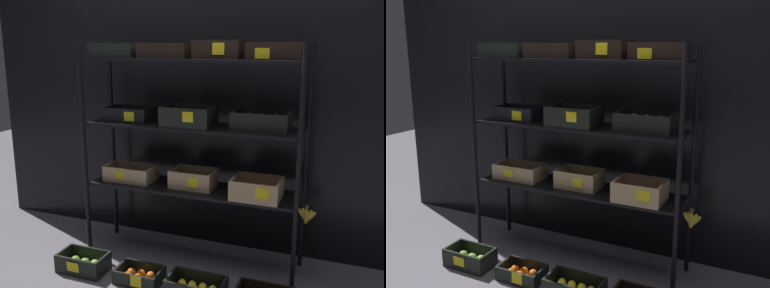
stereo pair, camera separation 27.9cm
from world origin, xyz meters
The scene contains 5 objects.
ground_plane centered at (0.00, 0.00, 0.00)m, with size 10.00×10.00×0.00m, color slate.
storefront_wall centered at (0.00, 0.40, 1.37)m, with size 3.95×0.12×2.75m, color black.
display_rack centered at (0.01, -0.01, 1.06)m, with size 1.68×0.43×1.62m.
crate_ground_apple_green centered at (-0.67, -0.44, 0.05)m, with size 0.35×0.21×0.14m.
crate_ground_tangerine centered at (-0.22, -0.42, 0.04)m, with size 0.32×0.21×0.10m.
Camera 1 is at (1.07, -2.77, 1.60)m, focal length 40.13 mm.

